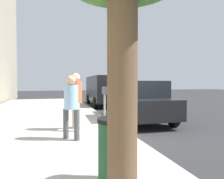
# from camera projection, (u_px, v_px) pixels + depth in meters

# --- Properties ---
(ground_plane) EXTENTS (80.00, 80.00, 0.00)m
(ground_plane) POSITION_uv_depth(u_px,v_px,m) (123.00, 133.00, 6.71)
(ground_plane) COLOR #2B2B2D
(ground_plane) RESTS_ON ground
(sidewalk_slab) EXTENTS (28.00, 6.00, 0.15)m
(sidewalk_slab) POSITION_uv_depth(u_px,v_px,m) (27.00, 138.00, 5.88)
(sidewalk_slab) COLOR #A8A59E
(sidewalk_slab) RESTS_ON ground_plane
(parking_meter) EXTENTS (0.36, 0.12, 1.41)m
(parking_meter) POSITION_uv_depth(u_px,v_px,m) (105.00, 98.00, 6.75)
(parking_meter) COLOR gray
(parking_meter) RESTS_ON sidewalk_slab
(pedestrian_at_meter) EXTENTS (0.55, 0.40, 1.86)m
(pedestrian_at_meter) POSITION_uv_depth(u_px,v_px,m) (76.00, 96.00, 6.51)
(pedestrian_at_meter) COLOR tan
(pedestrian_at_meter) RESTS_ON sidewalk_slab
(pedestrian_bystander) EXTENTS (0.42, 0.42, 1.74)m
(pedestrian_bystander) POSITION_uv_depth(u_px,v_px,m) (71.00, 102.00, 5.41)
(pedestrian_bystander) COLOR #47474C
(pedestrian_bystander) RESTS_ON sidewalk_slab
(parked_sedan_near) EXTENTS (4.46, 2.08, 1.77)m
(parked_sedan_near) POSITION_uv_depth(u_px,v_px,m) (139.00, 101.00, 8.78)
(parked_sedan_near) COLOR black
(parked_sedan_near) RESTS_ON ground_plane
(parked_van_far) EXTENTS (5.25, 2.22, 2.18)m
(parked_van_far) POSITION_uv_depth(u_px,v_px,m) (104.00, 89.00, 14.96)
(parked_van_far) COLOR black
(parked_van_far) RESTS_ON ground_plane
(trash_bin) EXTENTS (0.59, 0.59, 1.01)m
(trash_bin) POSITION_uv_depth(u_px,v_px,m) (117.00, 151.00, 2.99)
(trash_bin) COLOR #1E4C2D
(trash_bin) RESTS_ON sidewalk_slab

